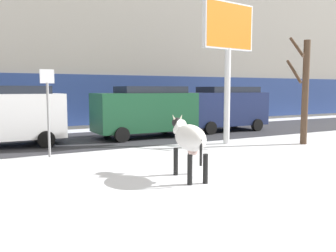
% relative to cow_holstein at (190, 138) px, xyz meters
% --- Properties ---
extents(ground_plane, '(120.00, 120.00, 0.00)m').
position_rel_cow_holstein_xyz_m(ground_plane, '(0.93, -0.10, -1.00)').
color(ground_plane, white).
extents(road_strip, '(60.00, 5.60, 0.01)m').
position_rel_cow_holstein_xyz_m(road_strip, '(0.93, 7.68, -1.00)').
color(road_strip, '#333338').
rests_on(road_strip, ground).
extents(building_facade, '(44.00, 6.10, 13.00)m').
position_rel_cow_holstein_xyz_m(building_facade, '(0.93, 15.10, 5.48)').
color(building_facade, gray).
rests_on(building_facade, ground).
extents(cow_holstein, '(0.85, 1.93, 1.54)m').
position_rel_cow_holstein_xyz_m(cow_holstein, '(0.00, 0.00, 0.00)').
color(cow_holstein, silver).
rests_on(cow_holstein, ground).
extents(billboard, '(2.53, 0.50, 5.56)m').
position_rel_cow_holstein_xyz_m(billboard, '(4.27, 4.02, 3.31)').
color(billboard, silver).
rests_on(billboard, ground).
extents(car_white_van, '(4.60, 2.13, 2.32)m').
position_rel_cow_holstein_xyz_m(car_white_van, '(-3.78, 7.41, 0.24)').
color(car_white_van, white).
rests_on(car_white_van, ground).
extents(car_darkgreen_van, '(4.60, 2.13, 2.32)m').
position_rel_cow_holstein_xyz_m(car_darkgreen_van, '(2.19, 7.30, 0.24)').
color(car_darkgreen_van, '#194C2D').
rests_on(car_darkgreen_van, ground).
extents(car_navy_van, '(4.60, 2.13, 2.32)m').
position_rel_cow_holstein_xyz_m(car_navy_van, '(6.90, 7.65, 0.24)').
color(car_navy_van, '#19234C').
rests_on(car_navy_van, ground).
extents(pedestrian_near_billboard, '(0.36, 0.24, 1.73)m').
position_rel_cow_holstein_xyz_m(pedestrian_near_billboard, '(-2.00, 10.82, -0.12)').
color(pedestrian_near_billboard, '#282833').
rests_on(pedestrian_near_billboard, ground).
extents(bare_tree_right_lot, '(0.85, 1.08, 4.26)m').
position_rel_cow_holstein_xyz_m(bare_tree_right_lot, '(6.89, 2.50, 1.20)').
color(bare_tree_right_lot, '#4C3828').
rests_on(bare_tree_right_lot, ground).
extents(street_sign, '(0.44, 0.08, 2.82)m').
position_rel_cow_holstein_xyz_m(street_sign, '(-2.53, 4.50, 0.67)').
color(street_sign, gray).
rests_on(street_sign, ground).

